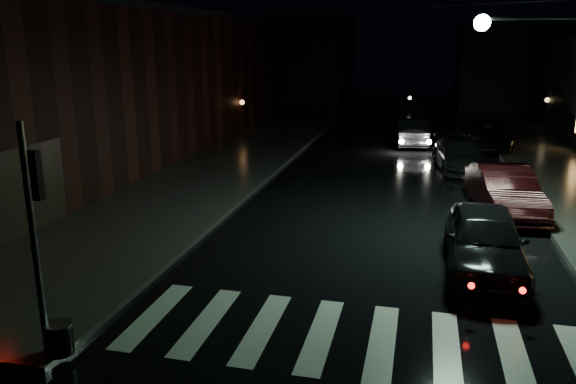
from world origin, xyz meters
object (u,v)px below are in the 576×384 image
Objects in this scene: parked_car_b at (504,191)px; parked_car_c at (459,154)px; oncoming_car at (410,132)px; parked_car_a at (484,240)px; parked_car_d at (487,135)px.

parked_car_c is at bearing 91.37° from parked_car_b.
parked_car_b reaches higher than oncoming_car.
parked_car_b is 1.01× the size of parked_car_c.
parked_car_a is 11.99m from parked_car_c.
parked_car_c is at bearing 104.47° from oncoming_car.
parked_car_a reaches higher than parked_car_b.
parked_car_c is (0.04, 11.99, -0.11)m from parked_car_a.
parked_car_d is (0.68, 12.60, -0.04)m from parked_car_b.
parked_car_b is 1.04× the size of oncoming_car.
oncoming_car is (-2.34, 5.88, 0.07)m from parked_car_c.
oncoming_car is (-3.42, 12.63, -0.03)m from parked_car_b.
parked_car_a is at bearing -109.70° from parked_car_b.
parked_car_a reaches higher than parked_car_c.
parked_car_b is at bearing -88.12° from parked_car_c.
parked_car_a is at bearing 90.10° from oncoming_car.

